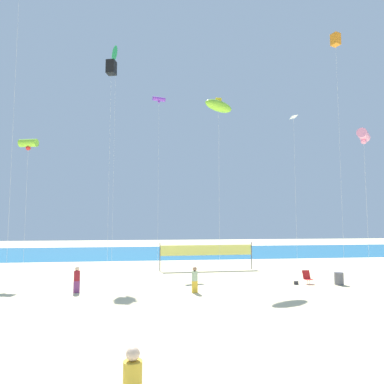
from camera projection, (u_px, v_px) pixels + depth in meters
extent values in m
plane|color=beige|center=(197.00, 310.00, 16.25)|extent=(120.00, 120.00, 0.00)
cube|color=#1E6B99|center=(166.00, 252.00, 46.40)|extent=(120.00, 20.00, 0.01)
cylinder|color=gold|center=(133.00, 377.00, 6.89)|extent=(0.39, 0.39, 0.65)
sphere|color=beige|center=(133.00, 354.00, 6.93)|extent=(0.29, 0.29, 0.29)
cube|color=gold|center=(195.00, 287.00, 20.18)|extent=(0.34, 0.20, 0.70)
cylinder|color=#99B28C|center=(195.00, 276.00, 20.23)|extent=(0.35, 0.35, 0.58)
sphere|color=#997051|center=(195.00, 269.00, 20.27)|extent=(0.26, 0.26, 0.26)
cube|color=#7A3872|center=(77.00, 287.00, 20.19)|extent=(0.34, 0.20, 0.71)
cylinder|color=maroon|center=(77.00, 276.00, 20.25)|extent=(0.36, 0.36, 0.59)
sphere|color=beige|center=(77.00, 269.00, 20.28)|extent=(0.26, 0.26, 0.26)
cube|color=red|center=(308.00, 279.00, 22.90)|extent=(0.52, 0.48, 0.03)
cube|color=red|center=(306.00, 275.00, 23.21)|extent=(0.52, 0.23, 0.57)
cylinder|color=silver|center=(309.00, 282.00, 22.75)|extent=(0.03, 0.03, 0.32)
cylinder|color=silver|center=(307.00, 281.00, 23.03)|extent=(0.03, 0.03, 0.32)
cylinder|color=#595960|center=(339.00, 279.00, 22.65)|extent=(0.60, 0.60, 0.83)
cylinder|color=#4C4C51|center=(160.00, 257.00, 28.90)|extent=(0.08, 0.08, 2.40)
cylinder|color=#4C4C51|center=(251.00, 255.00, 30.17)|extent=(0.08, 0.08, 2.40)
cube|color=#EAE566|center=(207.00, 250.00, 29.58)|extent=(8.23, 0.26, 0.90)
cube|color=#2D2D33|center=(296.00, 283.00, 22.74)|extent=(0.28, 0.14, 0.23)
cylinder|color=silver|center=(114.00, 157.00, 33.48)|extent=(0.01, 0.01, 21.42)
cone|color=green|center=(116.00, 54.00, 34.39)|extent=(0.95, 1.54, 1.58)
cylinder|color=silver|center=(295.00, 193.00, 28.87)|extent=(0.01, 0.01, 13.42)
pyramid|color=white|center=(293.00, 116.00, 29.47)|extent=(0.86, 0.86, 0.36)
cylinder|color=silver|center=(367.00, 210.00, 22.14)|extent=(0.01, 0.01, 10.07)
cylinder|color=pink|center=(363.00, 135.00, 22.58)|extent=(1.64, 1.72, 0.63)
sphere|color=pink|center=(364.00, 141.00, 22.54)|extent=(0.38, 0.38, 0.38)
cylinder|color=silver|center=(340.00, 155.00, 26.34)|extent=(0.01, 0.01, 18.97)
cube|color=orange|center=(336.00, 40.00, 27.15)|extent=(0.76, 0.76, 0.95)
cylinder|color=silver|center=(219.00, 189.00, 26.99)|extent=(0.01, 0.01, 13.74)
ellipsoid|color=#8CD833|center=(219.00, 106.00, 27.58)|extent=(2.78, 1.85, 1.16)
cube|color=yellow|center=(219.00, 102.00, 27.61)|extent=(0.51, 0.06, 0.64)
cylinder|color=silver|center=(158.00, 180.00, 34.50)|extent=(0.01, 0.01, 17.08)
cylinder|color=purple|center=(159.00, 99.00, 35.23)|extent=(1.39, 0.72, 0.43)
sphere|color=purple|center=(159.00, 102.00, 35.20)|extent=(0.26, 0.26, 0.26)
cylinder|color=silver|center=(26.00, 208.00, 26.83)|extent=(0.01, 0.01, 10.63)
cylinder|color=#8CD833|center=(28.00, 143.00, 27.29)|extent=(1.57, 0.98, 0.64)
sphere|color=red|center=(28.00, 148.00, 27.25)|extent=(0.38, 0.38, 0.38)
cylinder|color=silver|center=(13.00, 129.00, 21.66)|extent=(0.01, 0.01, 20.52)
cylinder|color=silver|center=(109.00, 165.00, 31.28)|extent=(0.01, 0.01, 18.96)
cube|color=black|center=(111.00, 68.00, 32.09)|extent=(1.02, 1.02, 1.32)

